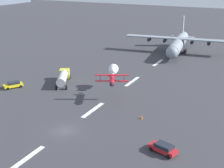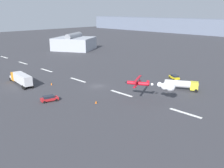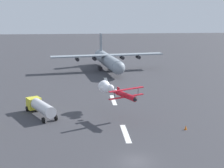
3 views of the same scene
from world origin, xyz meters
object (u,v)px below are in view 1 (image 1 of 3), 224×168
object	(u,v)px
followme_car_yellow	(163,148)
airport_staff_sedan	(13,85)
fuel_tanker_truck	(63,77)
stunt_biplane_red	(113,72)
cargo_transport_plane	(178,44)
traffic_cone_far	(142,117)

from	to	relation	value
followme_car_yellow	airport_staff_sedan	world-z (taller)	same
fuel_tanker_truck	stunt_biplane_red	bearing A→B (deg)	-84.48
stunt_biplane_red	airport_staff_sedan	bearing A→B (deg)	112.25
cargo_transport_plane	stunt_biplane_red	xyz separation A→B (m)	(-42.19, 3.40, 1.22)
stunt_biplane_red	followme_car_yellow	bearing A→B (deg)	-137.38
stunt_biplane_red	followme_car_yellow	world-z (taller)	stunt_biplane_red
fuel_tanker_truck	airport_staff_sedan	distance (m)	11.99
cargo_transport_plane	fuel_tanker_truck	distance (m)	46.59
stunt_biplane_red	fuel_tanker_truck	size ratio (longest dim) A/B	1.26
fuel_tanker_truck	followme_car_yellow	size ratio (longest dim) A/B	1.97
cargo_transport_plane	airport_staff_sedan	world-z (taller)	cargo_transport_plane
airport_staff_sedan	traffic_cone_far	size ratio (longest dim) A/B	6.33
cargo_transport_plane	followme_car_yellow	distance (m)	64.95
fuel_tanker_truck	traffic_cone_far	distance (m)	26.82
stunt_biplane_red	airport_staff_sedan	size ratio (longest dim) A/B	2.52
cargo_transport_plane	stunt_biplane_red	world-z (taller)	cargo_transport_plane
cargo_transport_plane	airport_staff_sedan	xyz separation A→B (m)	(-51.31, 25.70, -2.56)
cargo_transport_plane	followme_car_yellow	world-z (taller)	cargo_transport_plane
fuel_tanker_truck	followme_car_yellow	world-z (taller)	fuel_tanker_truck
airport_staff_sedan	cargo_transport_plane	bearing A→B (deg)	-26.61
cargo_transport_plane	followme_car_yellow	size ratio (longest dim) A/B	7.64
stunt_biplane_red	followme_car_yellow	xyz separation A→B (m)	(-20.78, -19.12, -3.77)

